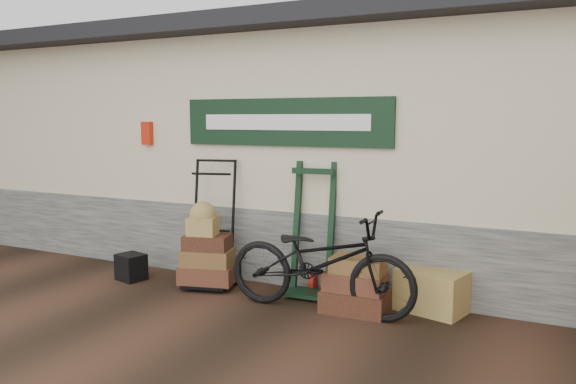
% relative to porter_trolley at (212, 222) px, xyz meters
% --- Properties ---
extents(ground, '(80.00, 80.00, 0.00)m').
position_rel_porter_trolley_xyz_m(ground, '(1.12, -0.67, -0.77)').
color(ground, black).
rests_on(ground, ground).
extents(station_building, '(14.40, 4.10, 3.20)m').
position_rel_porter_trolley_xyz_m(station_building, '(1.11, 2.07, 0.85)').
color(station_building, '#4C4C47').
rests_on(station_building, ground).
extents(porter_trolley, '(0.89, 0.75, 1.53)m').
position_rel_porter_trolley_xyz_m(porter_trolley, '(0.00, 0.00, 0.00)').
color(porter_trolley, black).
rests_on(porter_trolley, ground).
extents(green_barrow, '(0.57, 0.49, 1.50)m').
position_rel_porter_trolley_xyz_m(green_barrow, '(1.23, 0.18, -0.02)').
color(green_barrow, black).
rests_on(green_barrow, ground).
extents(suitcase_stack, '(0.68, 0.44, 0.59)m').
position_rel_porter_trolley_xyz_m(suitcase_stack, '(1.87, -0.18, -0.47)').
color(suitcase_stack, '#341B10').
rests_on(suitcase_stack, ground).
extents(wicker_hamper, '(0.76, 0.60, 0.44)m').
position_rel_porter_trolley_xyz_m(wicker_hamper, '(2.58, 0.18, -0.55)').
color(wicker_hamper, olive).
rests_on(wicker_hamper, ground).
extents(black_trunk, '(0.39, 0.35, 0.33)m').
position_rel_porter_trolley_xyz_m(black_trunk, '(-1.01, -0.29, -0.60)').
color(black_trunk, black).
rests_on(black_trunk, ground).
extents(bicycle, '(0.75, 2.05, 1.18)m').
position_rel_porter_trolley_xyz_m(bicycle, '(1.54, -0.34, -0.18)').
color(bicycle, black).
rests_on(bicycle, ground).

